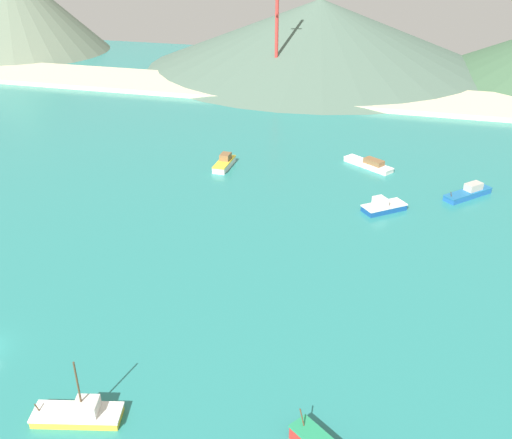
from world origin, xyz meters
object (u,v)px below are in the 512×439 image
radio_tower (277,28)px  fishing_boat_1 (224,163)px  fishing_boat_7 (369,164)px  fishing_boat_8 (79,413)px  fishing_boat_5 (469,192)px  fishing_boat_6 (383,206)px

radio_tower → fishing_boat_1: bearing=-85.4°
fishing_boat_7 → fishing_boat_8: 70.47m
fishing_boat_5 → fishing_boat_8: size_ratio=1.00×
fishing_boat_1 → fishing_boat_6: bearing=-19.7°
fishing_boat_1 → fishing_boat_5: (42.79, -1.51, -0.09)m
fishing_boat_1 → radio_tower: size_ratio=0.23×
fishing_boat_7 → fishing_boat_8: bearing=-105.9°
fishing_boat_1 → fishing_boat_7: (25.83, 7.11, -0.19)m
fishing_boat_8 → radio_tower: size_ratio=0.27×
fishing_boat_1 → fishing_boat_5: 42.82m
fishing_boat_7 → fishing_boat_6: bearing=-77.9°
fishing_boat_5 → fishing_boat_8: 69.39m
radio_tower → fishing_boat_7: bearing=-59.7°
fishing_boat_8 → radio_tower: (-11.31, 120.24, 15.27)m
fishing_boat_1 → fishing_boat_5: fishing_boat_1 is taller
fishing_boat_8 → fishing_boat_1: bearing=96.1°
fishing_boat_6 → fishing_boat_7: 18.12m
fishing_boat_5 → fishing_boat_7: size_ratio=0.86×
fishing_boat_5 → radio_tower: (-47.58, 61.09, 15.23)m
fishing_boat_7 → fishing_boat_1: bearing=-164.6°
fishing_boat_6 → fishing_boat_7: bearing=102.1°
fishing_boat_7 → fishing_boat_8: fishing_boat_8 is taller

